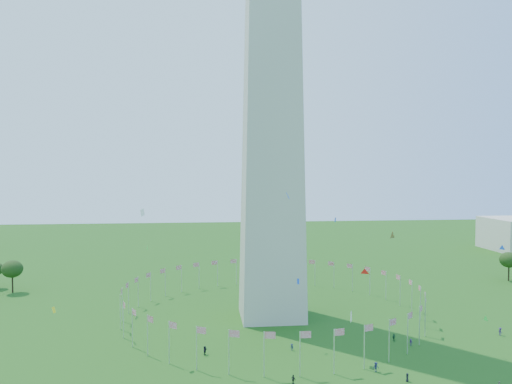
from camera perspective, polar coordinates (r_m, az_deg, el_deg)
The scene contains 3 objects.
washington_monument at distance 142.12m, azimuth 1.84°, elevation 20.68°, with size 16.80×16.80×169.00m, color beige, non-canonical shape.
flag_ring at distance 139.69m, azimuth 1.80°, elevation -12.29°, with size 80.24×80.24×9.00m.
kites_aloft at distance 112.24m, azimuth 9.58°, elevation -8.88°, with size 109.06×70.52×30.97m.
Camera 1 is at (-18.62, -83.75, 40.22)m, focal length 35.00 mm.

